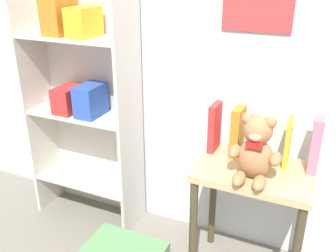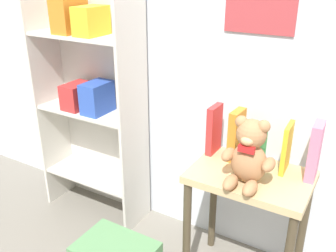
% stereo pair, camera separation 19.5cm
% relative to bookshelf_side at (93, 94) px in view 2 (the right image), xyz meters
% --- Properties ---
extents(wall_back, '(4.80, 0.07, 2.50)m').
position_rel_bookshelf_side_xyz_m(wall_back, '(0.81, 0.15, 0.44)').
color(wall_back, silver).
rests_on(wall_back, ground_plane).
extents(bookshelf_side, '(0.68, 0.27, 1.42)m').
position_rel_bookshelf_side_xyz_m(bookshelf_side, '(0.00, 0.00, 0.00)').
color(bookshelf_side, beige).
rests_on(bookshelf_side, ground_plane).
extents(display_table, '(0.55, 0.38, 0.64)m').
position_rel_bookshelf_side_xyz_m(display_table, '(1.07, -0.14, -0.29)').
color(display_table, tan).
rests_on(display_table, ground_plane).
extents(teddy_bear, '(0.23, 0.21, 0.31)m').
position_rel_bookshelf_side_xyz_m(teddy_bear, '(1.08, -0.23, -0.02)').
color(teddy_bear, '#A8754C').
rests_on(teddy_bear, display_table).
extents(book_standing_red, '(0.04, 0.12, 0.25)m').
position_rel_bookshelf_side_xyz_m(book_standing_red, '(0.83, -0.03, -0.04)').
color(book_standing_red, red).
rests_on(book_standing_red, display_table).
extents(book_standing_orange, '(0.05, 0.12, 0.26)m').
position_rel_bookshelf_side_xyz_m(book_standing_orange, '(0.95, -0.04, -0.04)').
color(book_standing_orange, orange).
rests_on(book_standing_orange, display_table).
extents(book_standing_green, '(0.02, 0.13, 0.18)m').
position_rel_bookshelf_side_xyz_m(book_standing_green, '(1.07, -0.03, -0.07)').
color(book_standing_green, '#33934C').
rests_on(book_standing_green, display_table).
extents(book_standing_yellow, '(0.03, 0.14, 0.23)m').
position_rel_bookshelf_side_xyz_m(book_standing_yellow, '(1.19, -0.03, -0.05)').
color(book_standing_yellow, gold).
rests_on(book_standing_yellow, display_table).
extents(book_standing_pink, '(0.05, 0.13, 0.27)m').
position_rel_bookshelf_side_xyz_m(book_standing_pink, '(1.32, -0.04, -0.03)').
color(book_standing_pink, '#D17093').
rests_on(book_standing_pink, display_table).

